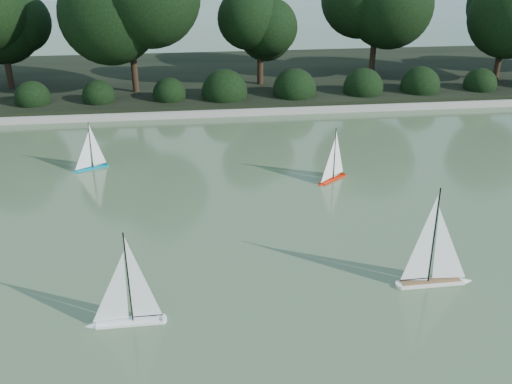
% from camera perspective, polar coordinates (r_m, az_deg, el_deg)
% --- Properties ---
extents(ground, '(80.00, 80.00, 0.00)m').
position_cam_1_polar(ground, '(8.72, 3.49, -9.87)').
color(ground, '#3A5030').
rests_on(ground, ground).
extents(pond_coping, '(40.00, 0.35, 0.18)m').
position_cam_1_polar(pond_coping, '(16.82, -1.95, 8.00)').
color(pond_coping, gray).
rests_on(pond_coping, ground).
extents(far_bank, '(40.00, 8.00, 0.30)m').
position_cam_1_polar(far_bank, '(20.65, -2.97, 11.34)').
color(far_bank, black).
rests_on(far_bank, ground).
extents(tree_line, '(26.31, 3.93, 4.39)m').
position_cam_1_polar(tree_line, '(18.80, 1.16, 17.75)').
color(tree_line, black).
rests_on(tree_line, ground).
extents(shrub_hedge, '(29.10, 1.10, 1.10)m').
position_cam_1_polar(shrub_hedge, '(17.58, -2.24, 9.96)').
color(shrub_hedge, black).
rests_on(shrub_hedge, ground).
extents(sailboat_white_a, '(1.12, 0.19, 1.54)m').
position_cam_1_polar(sailboat_white_a, '(8.14, -13.25, -11.34)').
color(sailboat_white_a, white).
rests_on(sailboat_white_a, ground).
extents(sailboat_white_b, '(1.25, 0.22, 1.71)m').
position_cam_1_polar(sailboat_white_b, '(9.16, 17.81, -7.33)').
color(sailboat_white_b, white).
rests_on(sailboat_white_b, ground).
extents(sailboat_orange, '(0.79, 0.65, 1.24)m').
position_cam_1_polar(sailboat_orange, '(12.36, 7.51, 1.95)').
color(sailboat_orange, red).
rests_on(sailboat_orange, ground).
extents(sailboat_teal, '(0.82, 0.47, 1.18)m').
position_cam_1_polar(sailboat_teal, '(13.39, -16.44, 2.91)').
color(sailboat_teal, '#017C96').
rests_on(sailboat_teal, ground).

